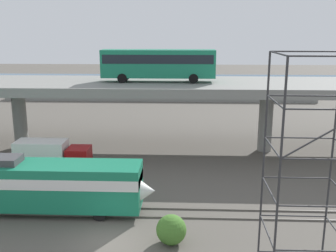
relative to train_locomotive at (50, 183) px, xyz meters
The scene contains 15 objects.
ground_plane 6.71m from the train_locomotive, 39.11° to the right, with size 260.00×260.00×0.00m, color #565149.
rail_strip_near 5.41m from the train_locomotive, ahead, with size 110.00×0.12×0.12m, color #59544C.
rail_strip_far 5.41m from the train_locomotive, ahead, with size 110.00×0.12×0.12m, color #59544C.
train_locomotive is the anchor object (origin of this frame).
highway_overpass 17.38m from the train_locomotive, 72.90° to the left, with size 96.00×10.90×7.55m.
transit_bus_on_overpass 18.89m from the train_locomotive, 66.63° to the left, with size 12.00×2.68×3.40m.
service_truck_west 8.59m from the train_locomotive, 107.94° to the left, with size 6.80×2.46×3.04m.
scaffolding_tower 18.58m from the train_locomotive, 33.02° to the right, with size 3.31×3.31×12.14m.
pier_parking_lot 51.26m from the train_locomotive, 84.49° to the left, with size 57.82×10.86×1.37m, color gray.
parked_car_0 53.43m from the train_locomotive, 71.13° to the left, with size 4.36×2.00×1.50m.
parked_car_1 49.03m from the train_locomotive, 94.82° to the left, with size 4.55×1.95×1.50m.
parked_car_2 51.56m from the train_locomotive, 109.85° to the left, with size 4.03×1.99×1.50m.
parked_car_3 52.07m from the train_locomotive, 96.96° to the left, with size 4.16×1.90×1.50m.
harbor_water 74.20m from the train_locomotive, 86.20° to the left, with size 140.00×36.00×0.01m, color #2D5170.
shrub_right 9.96m from the train_locomotive, 24.75° to the right, with size 1.89×1.89×1.89m, color #42742A.
Camera 1 is at (4.83, -22.60, 13.05)m, focal length 42.60 mm.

